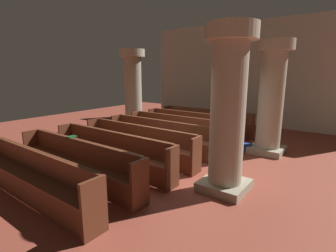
# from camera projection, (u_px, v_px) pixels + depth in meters

# --- Properties ---
(ground_plane) EXTENTS (19.20, 19.20, 0.00)m
(ground_plane) POSITION_uv_depth(u_px,v_px,m) (170.00, 161.00, 6.93)
(ground_plane) COLOR brown
(back_wall) EXTENTS (10.00, 0.16, 4.50)m
(back_wall) POSITION_uv_depth(u_px,v_px,m) (251.00, 74.00, 11.23)
(back_wall) COLOR beige
(back_wall) RESTS_ON ground
(pew_row_0) EXTENTS (3.81, 0.46, 0.90)m
(pew_row_0) POSITION_uv_depth(u_px,v_px,m) (205.00, 120.00, 10.05)
(pew_row_0) COLOR brown
(pew_row_0) RESTS_ON ground
(pew_row_1) EXTENTS (3.81, 0.46, 0.90)m
(pew_row_1) POSITION_uv_depth(u_px,v_px,m) (192.00, 124.00, 9.30)
(pew_row_1) COLOR brown
(pew_row_1) RESTS_ON ground
(pew_row_2) EXTENTS (3.81, 0.47, 0.90)m
(pew_row_2) POSITION_uv_depth(u_px,v_px,m) (177.00, 129.00, 8.54)
(pew_row_2) COLOR brown
(pew_row_2) RESTS_ON ground
(pew_row_3) EXTENTS (3.81, 0.46, 0.90)m
(pew_row_3) POSITION_uv_depth(u_px,v_px,m) (159.00, 134.00, 7.78)
(pew_row_3) COLOR brown
(pew_row_3) RESTS_ON ground
(pew_row_4) EXTENTS (3.81, 0.46, 0.90)m
(pew_row_4) POSITION_uv_depth(u_px,v_px,m) (138.00, 141.00, 7.03)
(pew_row_4) COLOR brown
(pew_row_4) RESTS_ON ground
(pew_row_5) EXTENTS (3.81, 0.47, 0.90)m
(pew_row_5) POSITION_uv_depth(u_px,v_px,m) (111.00, 150.00, 6.27)
(pew_row_5) COLOR brown
(pew_row_5) RESTS_ON ground
(pew_row_6) EXTENTS (3.81, 0.46, 0.90)m
(pew_row_6) POSITION_uv_depth(u_px,v_px,m) (76.00, 160.00, 5.51)
(pew_row_6) COLOR brown
(pew_row_6) RESTS_ON ground
(pew_row_7) EXTENTS (3.81, 0.46, 0.90)m
(pew_row_7) POSITION_uv_depth(u_px,v_px,m) (31.00, 175.00, 4.75)
(pew_row_7) COLOR brown
(pew_row_7) RESTS_ON ground
(pillar_aisle_side) EXTENTS (1.01, 1.01, 3.24)m
(pillar_aisle_side) POSITION_uv_depth(u_px,v_px,m) (271.00, 96.00, 7.29)
(pillar_aisle_side) COLOR #9F967E
(pillar_aisle_side) RESTS_ON ground
(pillar_far_side) EXTENTS (1.01, 1.01, 3.24)m
(pillar_far_side) POSITION_uv_depth(u_px,v_px,m) (133.00, 89.00, 10.41)
(pillar_far_side) COLOR #9F967E
(pillar_far_side) RESTS_ON ground
(pillar_aisle_rear) EXTENTS (0.98, 0.98, 3.24)m
(pillar_aisle_rear) POSITION_uv_depth(u_px,v_px,m) (228.00, 108.00, 4.90)
(pillar_aisle_rear) COLOR #9F967E
(pillar_aisle_rear) RESTS_ON ground
(lectern) EXTENTS (0.48, 0.45, 1.08)m
(lectern) POSITION_uv_depth(u_px,v_px,m) (234.00, 119.00, 10.55)
(lectern) COLOR brown
(lectern) RESTS_ON ground
(hymn_book) EXTENTS (0.15, 0.20, 0.03)m
(hymn_book) POSITION_uv_depth(u_px,v_px,m) (72.00, 137.00, 5.81)
(hymn_book) COLOR #194723
(hymn_book) RESTS_ON pew_row_6
(kneeler_box_blue) EXTENTS (0.39, 0.25, 0.22)m
(kneeler_box_blue) POSITION_uv_depth(u_px,v_px,m) (245.00, 147.00, 7.81)
(kneeler_box_blue) COLOR navy
(kneeler_box_blue) RESTS_ON ground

